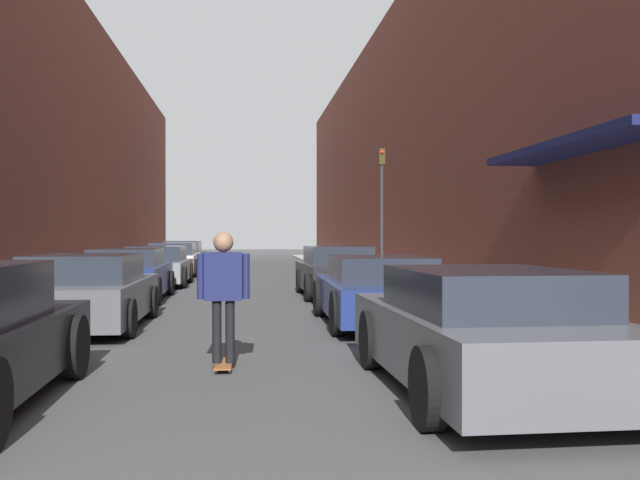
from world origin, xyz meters
The scene contains 15 objects.
ground centered at (0.00, 20.30, 0.00)m, with size 111.65×111.65×0.00m, color #424244.
curb_strip_left centered at (-4.53, 25.38, 0.06)m, with size 1.80×50.75×0.12m.
curb_strip_right centered at (4.53, 25.38, 0.06)m, with size 1.80×50.75×0.12m.
building_row_left centered at (-7.43, 25.37, 4.96)m, with size 4.90×50.75×9.93m.
building_row_right centered at (7.43, 25.37, 4.90)m, with size 4.90×50.75×9.79m.
parked_car_left_1 centered at (-2.47, 11.55, 0.62)m, with size 2.01×4.42×1.27m.
parked_car_left_2 centered at (-2.60, 16.69, 0.63)m, with size 1.88×4.65×1.27m.
parked_car_left_3 centered at (-2.50, 21.74, 0.61)m, with size 1.97×4.07×1.25m.
parked_car_left_4 centered at (-2.57, 27.41, 0.63)m, with size 2.00×4.61×1.30m.
parked_car_left_5 centered at (-2.67, 32.72, 0.64)m, with size 1.94×4.20×1.31m.
parked_car_right_0 centered at (2.65, 5.98, 0.63)m, with size 2.00×4.40×1.27m.
parked_car_right_1 centered at (2.59, 11.47, 0.61)m, with size 1.98×4.49×1.23m.
parked_car_right_2 centered at (2.58, 17.18, 0.64)m, with size 1.86×4.30×1.31m.
skateboarder centered at (-0.02, 7.56, 1.01)m, with size 0.63×0.78×1.64m.
traffic_light centered at (4.08, 18.79, 2.51)m, with size 0.16×0.22×3.92m.
Camera 1 is at (0.24, -1.05, 1.62)m, focal length 40.00 mm.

